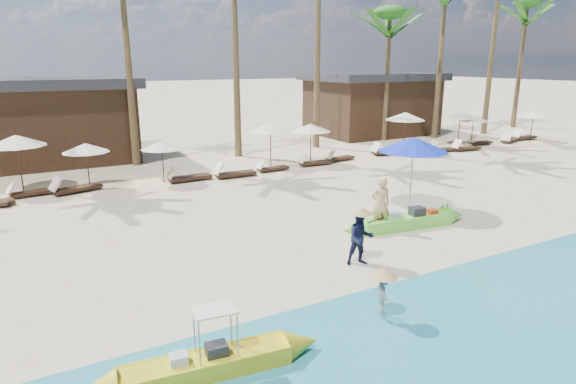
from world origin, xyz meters
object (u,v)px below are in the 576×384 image
green_canoe (406,221)px  blue_umbrella (413,144)px  tourist (380,204)px  yellow_canoe (206,365)px

green_canoe → blue_umbrella: (1.39, 1.38, 2.15)m
tourist → blue_umbrella: size_ratio=0.65×
yellow_canoe → blue_umbrella: blue_umbrella is taller
yellow_canoe → tourist: bearing=37.2°
tourist → yellow_canoe: bearing=48.9°
yellow_canoe → blue_umbrella: size_ratio=1.76×
yellow_canoe → blue_umbrella: (9.43, 5.49, 2.17)m
green_canoe → blue_umbrella: size_ratio=1.92×
tourist → blue_umbrella: blue_umbrella is taller
yellow_canoe → tourist: size_ratio=2.71×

